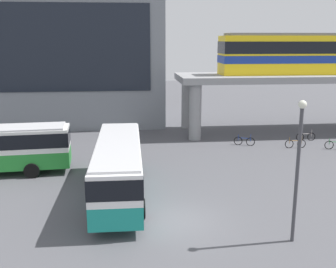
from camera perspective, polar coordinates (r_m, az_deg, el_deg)
The scene contains 9 objects.
ground_plane at distance 29.86m, azimuth -1.10°, elevation -3.97°, with size 120.00×120.00×0.00m, color #515156.
station_building at distance 46.68m, azimuth -19.88°, elevation 10.65°, with size 29.65×12.07×14.68m.
elevated_platform at distance 42.36m, azimuth 21.59°, elevation 6.89°, with size 29.14×6.56×5.60m.
bus_main at distance 23.08m, azimuth -7.06°, elevation -4.11°, with size 2.86×11.07×3.22m.
bicycle_brown at distance 35.22m, azimuth 17.65°, elevation -1.31°, with size 1.79×0.12×1.04m.
bicycle_silver at distance 38.04m, azimuth 18.98°, elevation -0.36°, with size 1.79×0.07×1.04m.
bicycle_blue at distance 35.03m, azimuth 10.79°, elevation -0.99°, with size 1.68×0.72×1.04m.
bicycle_green at distance 35.93m, azimuth 22.72°, elevation -1.45°, with size 1.77×0.39×1.04m.
lamp_post at distance 18.14m, azimuth 18.00°, elevation -3.65°, with size 0.36×0.36×6.39m.
Camera 1 is at (-2.37, -18.42, 8.84)m, focal length 42.90 mm.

